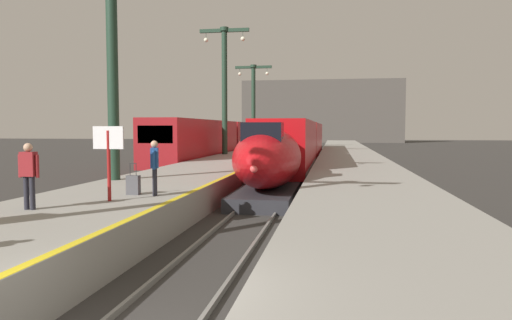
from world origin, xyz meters
name	(u,v)px	position (x,y,z in m)	size (l,w,h in m)	color
platform_left	(228,168)	(-4.05, 24.75, 0.53)	(4.80, 110.00, 1.05)	gray
platform_right	(354,170)	(4.05, 24.75, 0.53)	(4.80, 110.00, 1.05)	gray
platform_left_safety_stripe	(262,160)	(-1.77, 24.75, 1.05)	(0.20, 107.80, 0.01)	yellow
rail_main_left	(282,172)	(-0.75, 27.50, 0.06)	(0.08, 110.00, 0.12)	slate
rail_main_right	(304,172)	(0.75, 27.50, 0.06)	(0.08, 110.00, 0.12)	slate
rail_secondary_left	(172,170)	(-8.85, 27.50, 0.06)	(0.08, 110.00, 0.12)	slate
rail_secondary_right	(192,171)	(-7.35, 27.50, 0.06)	(0.08, 110.00, 0.12)	slate
highspeed_train_main	(296,145)	(0.00, 29.89, 1.92)	(2.92, 38.92, 3.60)	#B20F14
regional_train_adjacent	(223,138)	(-8.10, 40.50, 2.13)	(2.85, 36.60, 3.80)	maroon
station_column_mid	(112,37)	(-5.90, 12.29, 6.70)	(4.00, 0.68, 9.43)	#1E3828
station_column_far	(225,79)	(-5.90, 31.84, 7.06)	(4.00, 0.68, 10.10)	#1E3828
station_column_distant	(253,98)	(-5.90, 45.66, 6.46)	(4.00, 0.68, 8.96)	#1E3828
passenger_near_edge	(155,163)	(-2.62, 8.26, 2.04)	(0.32, 0.55, 1.69)	#23232D
passenger_mid_platform	(29,171)	(-4.81, 5.33, 2.04)	(0.57, 0.22, 1.69)	#23232D
rolling_suitcase	(133,185)	(-3.36, 8.35, 1.35)	(0.40, 0.22, 0.98)	#4C4C51
departure_info_board	(109,148)	(-3.48, 7.00, 2.56)	(0.90, 0.10, 2.12)	maroon
terminus_back_wall	(321,111)	(0.00, 102.00, 7.00)	(36.00, 2.00, 14.00)	#4C4742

